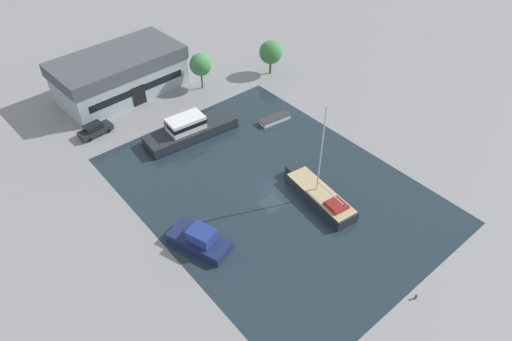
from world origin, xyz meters
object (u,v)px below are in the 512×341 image
parked_car (95,130)px  sailboat_moored (319,195)px  quay_tree_near_building (201,65)px  warehouse_building (120,74)px  quay_tree_by_water (271,52)px  motor_cruiser (190,129)px  cabin_boat (200,240)px  small_dinghy (275,119)px

parked_car → sailboat_moored: size_ratio=0.37×
parked_car → quay_tree_near_building: bearing=87.6°
sailboat_moored → warehouse_building: bearing=106.2°
parked_car → sailboat_moored: 32.07m
warehouse_building → parked_car: bearing=-140.0°
quay_tree_by_water → sailboat_moored: size_ratio=0.44×
motor_cruiser → cabin_boat: (-9.93, -16.73, -0.30)m
quay_tree_by_water → warehouse_building: bearing=154.5°
quay_tree_near_building → warehouse_building: bearing=145.9°
parked_car → small_dinghy: bearing=52.6°
quay_tree_near_building → cabin_boat: 32.29m
small_dinghy → cabin_boat: 24.36m
sailboat_moored → motor_cruiser: 20.56m
sailboat_moored → motor_cruiser: (-4.53, 20.05, 0.40)m
quay_tree_by_water → cabin_boat: (-29.95, -22.82, -2.88)m
quay_tree_by_water → small_dinghy: bearing=-128.8°
warehouse_building → motor_cruiser: bearing=-87.9°
quay_tree_by_water → sailboat_moored: sailboat_moored is taller
quay_tree_near_building → parked_car: bearing=-177.5°
warehouse_building → small_dinghy: size_ratio=4.04×
warehouse_building → quay_tree_near_building: bearing=-37.3°
warehouse_building → sailboat_moored: bearing=-83.7°
warehouse_building → parked_car: size_ratio=4.11×
quay_tree_by_water → parked_car: size_ratio=1.18×
cabin_boat → parked_car: bearing=70.7°
warehouse_building → quay_tree_by_water: size_ratio=3.48×
quay_tree_near_building → cabin_boat: quay_tree_near_building is taller
warehouse_building → sailboat_moored: size_ratio=1.53×
warehouse_building → motor_cruiser: (1.52, -16.37, -2.05)m
parked_car → warehouse_building: bearing=128.3°
parked_car → cabin_boat: size_ratio=0.65×
small_dinghy → sailboat_moored: bearing=162.5°
motor_cruiser → quay_tree_by_water: bearing=-68.5°
quay_tree_near_building → cabin_boat: (-18.61, -26.19, -3.20)m
quay_tree_near_building → sailboat_moored: bearing=-98.0°
quay_tree_by_water → parked_car: 30.01m
warehouse_building → small_dinghy: warehouse_building is taller
small_dinghy → cabin_boat: bearing=125.7°
warehouse_building → quay_tree_near_building: warehouse_building is taller
parked_car → cabin_boat: bearing=-5.3°
quay_tree_near_building → parked_car: quay_tree_near_building is taller
warehouse_building → cabin_boat: (-8.42, -33.10, -2.35)m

